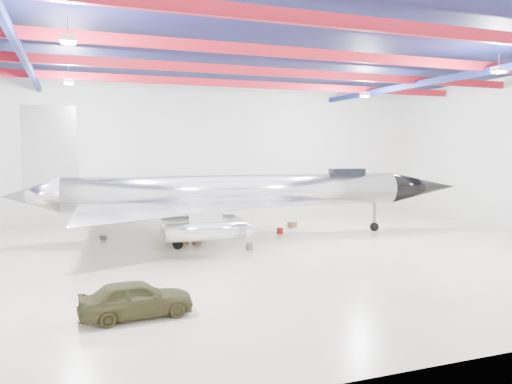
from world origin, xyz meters
name	(u,v)px	position (x,y,z in m)	size (l,w,h in m)	color
floor	(266,253)	(0.00, 0.00, 0.00)	(40.00, 40.00, 0.00)	#C0B899
wall_back	(200,152)	(0.00, 15.00, 5.50)	(40.00, 40.00, 0.00)	silver
ceiling	(267,51)	(0.00, 0.00, 11.00)	(40.00, 40.00, 0.00)	#0A0F38
ceiling_structure	(267,64)	(0.00, 0.00, 10.32)	(39.50, 29.50, 1.08)	maroon
jet_aircraft	(239,196)	(0.09, 5.07, 2.71)	(30.36, 18.73, 8.27)	silver
jeep	(136,299)	(-8.07, -8.26, 0.65)	(1.55, 3.84, 1.31)	#36351B
crate_ply	(183,242)	(-3.83, 3.89, 0.19)	(0.56, 0.44, 0.39)	olive
toolbox_red	(180,231)	(-3.11, 8.14, 0.17)	(0.50, 0.40, 0.35)	maroon
engine_drum	(249,247)	(-0.60, 1.10, 0.19)	(0.43, 0.43, 0.39)	#59595B
parts_bin	(292,225)	(5.09, 7.69, 0.20)	(0.58, 0.47, 0.41)	olive
crate_small	(103,238)	(-8.25, 7.34, 0.15)	(0.42, 0.33, 0.29)	#59595B
tool_chest	(280,231)	(3.23, 5.59, 0.20)	(0.44, 0.44, 0.40)	maroon
oil_barrel	(197,241)	(-2.98, 4.02, 0.19)	(0.54, 0.43, 0.38)	olive
spares_box	(232,223)	(1.30, 10.42, 0.18)	(0.40, 0.40, 0.36)	#59595B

